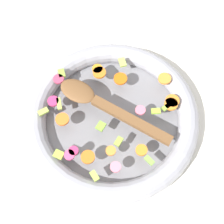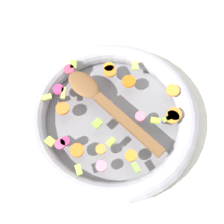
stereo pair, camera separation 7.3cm
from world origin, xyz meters
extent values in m
plane|color=silver|center=(0.00, 0.00, 0.00)|extent=(4.00, 4.00, 0.00)
cylinder|color=slate|center=(0.00, 0.00, 0.01)|extent=(0.37, 0.37, 0.01)
torus|color=#9E9EA5|center=(0.00, 0.00, 0.03)|extent=(0.42, 0.42, 0.05)
cylinder|color=orange|center=(0.04, -0.10, 0.05)|extent=(0.04, 0.04, 0.01)
cylinder|color=orange|center=(-0.04, -0.12, 0.05)|extent=(0.03, 0.03, 0.01)
cylinder|color=orange|center=(0.11, -0.05, 0.05)|extent=(0.03, 0.03, 0.01)
cylinder|color=orange|center=(0.06, 0.08, 0.05)|extent=(0.03, 0.03, 0.01)
cylinder|color=orange|center=(-0.03, -0.11, 0.05)|extent=(0.04, 0.04, 0.01)
cylinder|color=orange|center=(-0.16, 0.00, 0.05)|extent=(0.04, 0.04, 0.01)
cylinder|color=orange|center=(0.11, 0.06, 0.05)|extent=(0.04, 0.04, 0.01)
cylinder|color=orange|center=(-0.13, 0.06, 0.05)|extent=(0.04, 0.04, 0.01)
cylinder|color=orange|center=(0.00, 0.11, 0.05)|extent=(0.04, 0.04, 0.01)
cylinder|color=orange|center=(-0.07, -0.06, 0.05)|extent=(0.05, 0.05, 0.01)
cylinder|color=orange|center=(-0.13, 0.06, 0.05)|extent=(0.04, 0.04, 0.01)
cube|color=#8EBC3D|center=(-0.11, 0.06, 0.05)|extent=(0.02, 0.01, 0.01)
cube|color=#B6CF56|center=(-0.10, -0.10, 0.05)|extent=(0.02, 0.03, 0.01)
cube|color=#84B83C|center=(0.04, 0.02, 0.05)|extent=(0.03, 0.03, 0.01)
cube|color=#80AF48|center=(0.00, 0.14, 0.05)|extent=(0.02, 0.02, 0.01)
cube|color=#B4C552|center=(0.09, -0.09, 0.05)|extent=(0.02, 0.03, 0.01)
cube|color=#8DB03F|center=(0.04, -0.16, 0.05)|extent=(0.02, 0.03, 0.01)
cube|color=#A4CC41|center=(0.16, 0.02, 0.05)|extent=(0.03, 0.03, 0.01)
cube|color=#A4D23C|center=(-0.09, 0.06, 0.05)|extent=(0.03, 0.02, 0.01)
cube|color=#A9C751|center=(0.13, -0.09, 0.05)|extent=(0.03, 0.01, 0.01)
cube|color=#91B240|center=(0.03, 0.07, 0.05)|extent=(0.03, 0.02, 0.01)
cube|color=#ABD84B|center=(0.12, 0.10, 0.05)|extent=(0.01, 0.02, 0.01)
cylinder|color=pink|center=(-0.06, 0.04, 0.05)|extent=(0.03, 0.03, 0.01)
cylinder|color=#D64B7C|center=(0.14, 0.03, 0.05)|extent=(0.03, 0.03, 0.01)
cylinder|color=pink|center=(0.07, 0.11, 0.05)|extent=(0.03, 0.03, 0.01)
cylinder|color=#D4356E|center=(0.10, -0.10, 0.05)|extent=(0.04, 0.04, 0.01)
cylinder|color=#CD4163|center=(0.06, -0.15, 0.05)|extent=(0.04, 0.04, 0.01)
cylinder|color=#D23266|center=(0.12, 0.03, 0.05)|extent=(0.02, 0.02, 0.01)
cube|color=brown|center=(-0.02, 0.05, 0.06)|extent=(0.10, 0.19, 0.01)
ellipsoid|color=brown|center=(0.04, -0.09, 0.06)|extent=(0.09, 0.11, 0.01)
camera|label=1|loc=(0.18, 0.26, 0.71)|focal=50.00mm
camera|label=2|loc=(0.11, 0.29, 0.71)|focal=50.00mm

